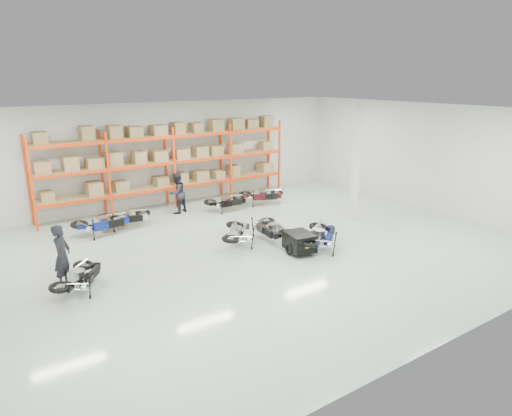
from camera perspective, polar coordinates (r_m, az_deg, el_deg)
room at (r=14.62m, az=-0.59°, el=3.05°), size 18.00×18.00×18.00m
pallet_rack at (r=20.22m, az=-10.75°, el=6.47°), size 11.28×0.98×3.62m
structural_column at (r=18.28m, az=12.33°, el=5.35°), size 0.25×0.25×4.50m
moto_blue_centre at (r=15.28m, az=8.14°, el=-2.99°), size 2.13×1.97×1.26m
moto_silver_left at (r=15.59m, az=-2.14°, el=-2.66°), size 1.75×1.95×1.15m
moto_black_far_left at (r=13.18m, az=-21.19°, el=-7.57°), size 1.67×1.84×1.08m
moto_touring_right at (r=16.03m, az=1.86°, el=-2.16°), size 1.12×1.85×1.12m
trailer at (r=14.88m, az=5.46°, el=-4.22°), size 0.92×1.69×0.69m
moto_back_a at (r=17.45m, az=-18.62°, el=-1.36°), size 1.90×1.02×1.20m
moto_back_b at (r=17.99m, az=-16.09°, el=-0.76°), size 1.84×1.15×1.11m
moto_back_c at (r=19.53m, az=-3.67°, el=1.12°), size 1.69×0.91×1.07m
moto_back_d at (r=20.48m, az=0.76°, el=1.94°), size 1.95×1.51×1.13m
person_left at (r=13.51m, az=-23.07°, el=-5.52°), size 0.70×0.77×1.75m
person_back at (r=19.33m, az=-9.83°, el=1.85°), size 1.03×0.93×1.73m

